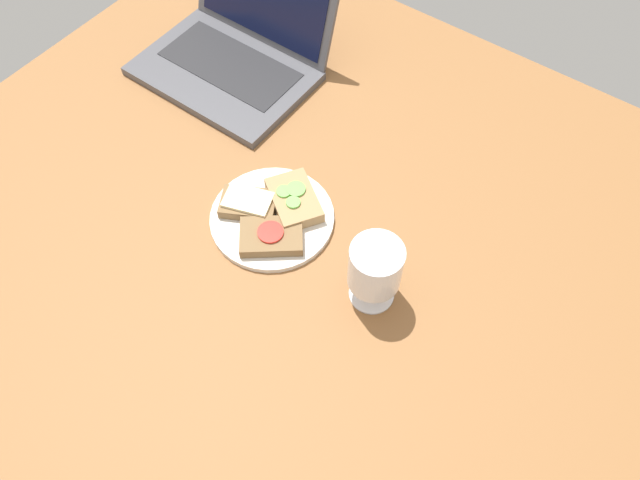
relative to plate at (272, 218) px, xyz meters
The scene contains 7 objects.
wooden_table 4.75cm from the plate, 67.17° to the right, with size 140.00×140.00×3.00cm, color brown.
plate is the anchor object (origin of this frame).
sandwich_with_cheese 5.02cm from the plate, 169.07° to the right, with size 11.73×10.30×2.56cm.
sandwich_with_tomato 5.00cm from the plate, 49.44° to the right, with size 13.10×12.53×2.48cm.
sandwich_with_cucumber 5.06cm from the plate, 71.22° to the left, with size 13.59×12.55×2.93cm.
wine_glass 24.39cm from the plate, ahead, with size 8.58×8.58×13.50cm.
laptop 41.39cm from the plate, 139.27° to the left, with size 35.90×30.24×19.86cm.
Camera 1 is at (42.93, -42.64, 95.77)cm, focal length 35.00 mm.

